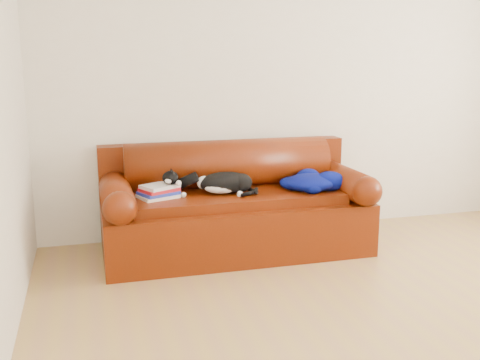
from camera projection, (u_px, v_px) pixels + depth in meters
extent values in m
plane|color=olive|center=(409.00, 321.00, 3.36)|extent=(4.50, 4.50, 0.00)
cube|color=beige|center=(294.00, 86.00, 4.97)|extent=(4.50, 0.02, 2.60)
cube|color=#3C1002|center=(235.00, 226.00, 4.55)|extent=(2.10, 0.90, 0.42)
cube|color=#3C1002|center=(237.00, 199.00, 4.45)|extent=(1.66, 0.62, 0.10)
cylinder|color=black|center=(122.00, 273.00, 4.04)|extent=(0.06, 0.06, 0.05)
cylinder|color=black|center=(357.00, 250.00, 4.52)|extent=(0.06, 0.06, 0.05)
cylinder|color=black|center=(117.00, 245.00, 4.66)|extent=(0.06, 0.06, 0.05)
cylinder|color=black|center=(324.00, 227.00, 5.14)|extent=(0.06, 0.06, 0.05)
cube|color=#3C1002|center=(224.00, 190.00, 4.84)|extent=(2.10, 0.18, 0.85)
cylinder|color=#3C1002|center=(227.00, 163.00, 4.69)|extent=(1.70, 0.40, 0.40)
cylinder|color=#3C1002|center=(116.00, 194.00, 4.24)|extent=(0.24, 0.88, 0.24)
sphere|color=#3C1002|center=(120.00, 208.00, 3.82)|extent=(0.24, 0.24, 0.24)
cylinder|color=#3C1002|center=(342.00, 180.00, 4.72)|extent=(0.24, 0.88, 0.24)
sphere|color=#3C1002|center=(367.00, 191.00, 4.31)|extent=(0.24, 0.24, 0.24)
cube|color=beige|center=(159.00, 196.00, 4.28)|extent=(0.33, 0.29, 0.02)
cube|color=white|center=(159.00, 196.00, 4.28)|extent=(0.32, 0.28, 0.02)
cube|color=#1D2EA0|center=(159.00, 193.00, 4.27)|extent=(0.33, 0.30, 0.02)
cube|color=white|center=(159.00, 193.00, 4.27)|extent=(0.31, 0.28, 0.02)
cube|color=red|center=(159.00, 190.00, 4.27)|extent=(0.32, 0.30, 0.02)
cube|color=white|center=(159.00, 190.00, 4.27)|extent=(0.31, 0.28, 0.02)
cube|color=silver|center=(159.00, 186.00, 4.26)|extent=(0.32, 0.29, 0.02)
cube|color=white|center=(159.00, 186.00, 4.26)|extent=(0.30, 0.28, 0.02)
ellipsoid|color=black|center=(225.00, 183.00, 4.40)|extent=(0.46, 0.34, 0.17)
ellipsoid|color=silver|center=(223.00, 188.00, 4.36)|extent=(0.31, 0.21, 0.11)
ellipsoid|color=silver|center=(204.00, 183.00, 4.37)|extent=(0.14, 0.14, 0.11)
ellipsoid|color=black|center=(241.00, 184.00, 4.40)|extent=(0.21, 0.21, 0.15)
ellipsoid|color=black|center=(191.00, 176.00, 4.39)|extent=(0.15, 0.14, 0.11)
ellipsoid|color=silver|center=(189.00, 178.00, 4.36)|extent=(0.07, 0.06, 0.04)
sphere|color=#BF7272|center=(188.00, 178.00, 4.35)|extent=(0.01, 0.01, 0.01)
cone|color=black|center=(192.00, 170.00, 4.35)|extent=(0.06, 0.05, 0.05)
cone|color=black|center=(193.00, 169.00, 4.41)|extent=(0.06, 0.05, 0.05)
cylinder|color=black|center=(253.00, 191.00, 4.39)|extent=(0.05, 0.15, 0.04)
sphere|color=silver|center=(200.00, 192.00, 4.37)|extent=(0.04, 0.04, 0.04)
sphere|color=silver|center=(240.00, 194.00, 4.31)|extent=(0.04, 0.04, 0.04)
ellipsoid|color=#020847|center=(311.00, 182.00, 4.52)|extent=(0.45, 0.41, 0.14)
ellipsoid|color=#020847|center=(330.00, 180.00, 4.52)|extent=(0.28, 0.24, 0.16)
ellipsoid|color=#020847|center=(295.00, 183.00, 4.55)|extent=(0.28, 0.31, 0.10)
ellipsoid|color=#020847|center=(308.00, 177.00, 4.64)|extent=(0.23, 0.19, 0.16)
ellipsoid|color=#020847|center=(312.00, 187.00, 4.41)|extent=(0.18, 0.19, 0.10)
ellipsoid|color=silver|center=(323.00, 180.00, 4.47)|extent=(0.19, 0.08, 0.04)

